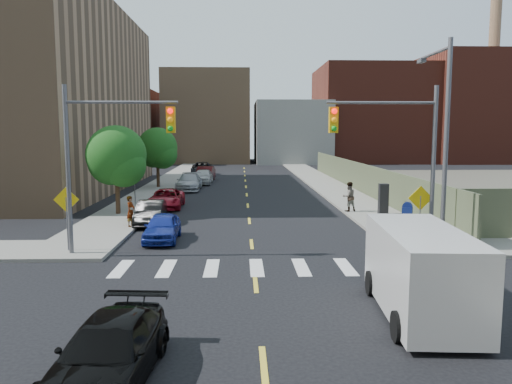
{
  "coord_description": "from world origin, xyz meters",
  "views": [
    {
      "loc": [
        -0.49,
        -14.4,
        5.12
      ],
      "look_at": [
        0.31,
        11.4,
        2.0
      ],
      "focal_mm": 35.0,
      "sensor_mm": 36.0,
      "label": 1
    }
  ],
  "objects": [
    {
      "name": "signal_nw",
      "position": [
        -5.98,
        6.0,
        4.53
      ],
      "size": [
        4.59,
        0.3,
        7.0
      ],
      "color": "#59595E",
      "rests_on": "ground"
    },
    {
      "name": "mailbox",
      "position": [
        8.31,
        11.37,
        0.78
      ],
      "size": [
        0.65,
        0.59,
        1.3
      ],
      "rotation": [
        0.0,
        0.0,
        -0.42
      ],
      "color": "#0E1951",
      "rests_on": "sidewalk_ne"
    },
    {
      "name": "bg_bldg_west",
      "position": [
        -22.0,
        70.0,
        6.0
      ],
      "size": [
        14.0,
        18.0,
        12.0
      ],
      "primitive_type": "cube",
      "color": "#592319",
      "rests_on": "ground"
    },
    {
      "name": "warn_sign_ne",
      "position": [
        7.2,
        6.5,
        1.99
      ],
      "size": [
        1.06,
        0.06,
        2.83
      ],
      "color": "#59595E",
      "rests_on": "ground"
    },
    {
      "name": "fence_north",
      "position": [
        9.6,
        28.0,
        1.25
      ],
      "size": [
        0.12,
        44.0,
        2.5
      ],
      "primitive_type": "cube",
      "color": "#5A5E42",
      "rests_on": "ground"
    },
    {
      "name": "sidewalk_nw",
      "position": [
        -7.75,
        41.5,
        0.07
      ],
      "size": [
        3.5,
        73.0,
        0.15
      ],
      "primitive_type": "cube",
      "color": "gray",
      "rests_on": "ground"
    },
    {
      "name": "bg_bldg_center",
      "position": [
        8.0,
        70.0,
        5.0
      ],
      "size": [
        12.0,
        16.0,
        10.0
      ],
      "primitive_type": "cube",
      "color": "gray",
      "rests_on": "ground"
    },
    {
      "name": "bg_bldg_east",
      "position": [
        22.0,
        72.0,
        8.0
      ],
      "size": [
        18.0,
        18.0,
        16.0
      ],
      "primitive_type": "cube",
      "color": "#592319",
      "rests_on": "ground"
    },
    {
      "name": "parked_car_silver",
      "position": [
        -5.02,
        29.36,
        0.73
      ],
      "size": [
        2.08,
        5.04,
        1.46
      ],
      "primitive_type": "imported",
      "rotation": [
        0.0,
        0.0,
        -0.01
      ],
      "color": "#94969B",
      "rests_on": "ground"
    },
    {
      "name": "parked_car_white",
      "position": [
        -4.2,
        34.59,
        0.76
      ],
      "size": [
        1.9,
        4.49,
        1.51
      ],
      "primitive_type": "imported",
      "rotation": [
        0.0,
        0.0,
        -0.02
      ],
      "color": "#B5B5B5",
      "rests_on": "ground"
    },
    {
      "name": "black_sedan",
      "position": [
        -3.2,
        -4.62,
        0.65
      ],
      "size": [
        2.15,
        4.58,
        1.29
      ],
      "primitive_type": "imported",
      "rotation": [
        0.0,
        0.0,
        -0.08
      ],
      "color": "black",
      "rests_on": "ground"
    },
    {
      "name": "parked_car_grey",
      "position": [
        -5.03,
        44.56,
        0.78
      ],
      "size": [
        2.9,
        5.73,
        1.55
      ],
      "primitive_type": "imported",
      "rotation": [
        0.0,
        0.0,
        0.06
      ],
      "color": "black",
      "rests_on": "ground"
    },
    {
      "name": "ground",
      "position": [
        0.0,
        0.0,
        0.0
      ],
      "size": [
        160.0,
        160.0,
        0.0
      ],
      "primitive_type": "plane",
      "color": "black",
      "rests_on": "ground"
    },
    {
      "name": "pedestrian_west",
      "position": [
        -6.3,
        11.76,
        0.96
      ],
      "size": [
        0.52,
        0.67,
        1.62
      ],
      "primitive_type": "imported",
      "rotation": [
        0.0,
        0.0,
        1.33
      ],
      "color": "gray",
      "rests_on": "sidewalk_nw"
    },
    {
      "name": "payphone",
      "position": [
        8.17,
        15.32,
        1.07
      ],
      "size": [
        0.55,
        0.45,
        1.85
      ],
      "primitive_type": "cube",
      "rotation": [
        0.0,
        0.0,
        -0.0
      ],
      "color": "black",
      "rests_on": "sidewalk_ne"
    },
    {
      "name": "tree_west_near",
      "position": [
        -8.0,
        16.05,
        3.48
      ],
      "size": [
        3.66,
        3.64,
        5.52
      ],
      "color": "#332114",
      "rests_on": "ground"
    },
    {
      "name": "parked_car_black",
      "position": [
        -5.5,
        13.07,
        0.66
      ],
      "size": [
        1.55,
        4.05,
        1.32
      ],
      "primitive_type": "imported",
      "rotation": [
        0.0,
        0.0,
        0.04
      ],
      "color": "black",
      "rests_on": "ground"
    },
    {
      "name": "parked_car_blue",
      "position": [
        -4.2,
        8.87,
        0.65
      ],
      "size": [
        1.58,
        3.82,
        1.29
      ],
      "primitive_type": "imported",
      "rotation": [
        0.0,
        0.0,
        0.01
      ],
      "color": "navy",
      "rests_on": "ground"
    },
    {
      "name": "parked_car_red",
      "position": [
        -5.5,
        19.03,
        0.65
      ],
      "size": [
        2.22,
        4.68,
        1.29
      ],
      "primitive_type": "imported",
      "rotation": [
        0.0,
        0.0,
        0.02
      ],
      "color": "maroon",
      "rests_on": "ground"
    },
    {
      "name": "warn_sign_midwest",
      "position": [
        -7.8,
        20.0,
        1.99
      ],
      "size": [
        1.06,
        0.06,
        2.83
      ],
      "color": "#59595E",
      "rests_on": "ground"
    },
    {
      "name": "streetlight_ne",
      "position": [
        8.2,
        6.9,
        5.22
      ],
      "size": [
        0.25,
        3.7,
        9.0
      ],
      "color": "#59595E",
      "rests_on": "ground"
    },
    {
      "name": "tree_west_far",
      "position": [
        -8.0,
        31.05,
        3.48
      ],
      "size": [
        3.66,
        3.64,
        5.52
      ],
      "color": "#332114",
      "rests_on": "ground"
    },
    {
      "name": "sidewalk_ne",
      "position": [
        7.75,
        41.5,
        0.07
      ],
      "size": [
        3.5,
        73.0,
        0.15
      ],
      "primitive_type": "cube",
      "color": "gray",
      "rests_on": "ground"
    },
    {
      "name": "cargo_van",
      "position": [
        4.51,
        -0.91,
        1.3
      ],
      "size": [
        2.57,
        5.55,
        2.48
      ],
      "rotation": [
        0.0,
        0.0,
        -0.07
      ],
      "color": "silver",
      "rests_on": "ground"
    },
    {
      "name": "smokestack",
      "position": [
        42.0,
        70.0,
        14.0
      ],
      "size": [
        1.8,
        1.8,
        28.0
      ],
      "primitive_type": "cylinder",
      "color": "#8C6B4C",
      "rests_on": "ground"
    },
    {
      "name": "signal_ne",
      "position": [
        5.98,
        6.0,
        4.53
      ],
      "size": [
        4.59,
        0.3,
        7.0
      ],
      "color": "#59595E",
      "rests_on": "ground"
    },
    {
      "name": "warn_sign_nw",
      "position": [
        -7.8,
        6.5,
        1.99
      ],
      "size": [
        1.06,
        0.06,
        2.83
      ],
      "color": "#59595E",
      "rests_on": "ground"
    },
    {
      "name": "parked_car_maroon",
      "position": [
        -4.2,
        37.61,
        0.76
      ],
      "size": [
        1.99,
        4.73,
        1.52
      ],
      "primitive_type": "imported",
      "rotation": [
        0.0,
        0.0,
        -0.09
      ],
      "color": "#390B0D",
      "rests_on": "ground"
    },
    {
      "name": "bg_bldg_fareast",
      "position": [
        38.0,
        70.0,
        9.0
      ],
      "size": [
        14.0,
        16.0,
        18.0
      ],
      "primitive_type": "cube",
      "color": "#592319",
      "rests_on": "ground"
    },
    {
      "name": "bg_bldg_midwest",
      "position": [
        -6.0,
        72.0,
        7.5
      ],
      "size": [
        14.0,
        16.0,
        15.0
      ],
      "primitive_type": "cube",
      "color": "#8C6B4C",
      "rests_on": "ground"
    },
    {
      "name": "pedestrian_east",
      "position": [
        6.3,
        16.43,
        1.07
      ],
      "size": [
        1.08,
        0.96,
        1.85
      ],
      "primitive_type": "imported",
      "rotation": [
        0.0,
        0.0,
        3.48
      ],
      "color": "gray",
      "rests_on": "sidewalk_ne"
    }
  ]
}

